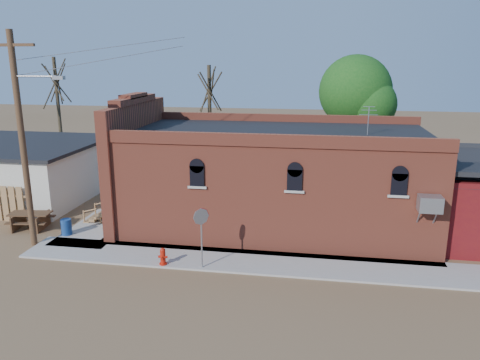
% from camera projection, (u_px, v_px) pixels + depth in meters
% --- Properties ---
extents(ground, '(120.00, 120.00, 0.00)m').
position_uv_depth(ground, '(211.00, 270.00, 17.99)').
color(ground, brown).
rests_on(ground, ground).
extents(sidewalk_south, '(19.00, 2.20, 0.08)m').
position_uv_depth(sidewalk_south, '(253.00, 262.00, 18.60)').
color(sidewalk_south, '#9E9991').
rests_on(sidewalk_south, ground).
extents(sidewalk_west, '(2.60, 10.00, 0.08)m').
position_uv_depth(sidewalk_west, '(120.00, 212.00, 24.71)').
color(sidewalk_west, '#9E9991').
rests_on(sidewalk_west, ground).
extents(brick_bar, '(16.40, 7.97, 6.30)m').
position_uv_depth(brick_bar, '(270.00, 178.00, 22.39)').
color(brick_bar, '#AB4A34').
rests_on(brick_bar, ground).
extents(utility_pole, '(3.12, 0.26, 9.00)m').
position_uv_depth(utility_pole, '(23.00, 136.00, 19.23)').
color(utility_pole, '#47331C').
rests_on(utility_pole, ground).
extents(tree_bare_near, '(2.80, 2.80, 7.65)m').
position_uv_depth(tree_bare_near, '(209.00, 90.00, 29.38)').
color(tree_bare_near, '#473A28').
rests_on(tree_bare_near, ground).
extents(tree_bare_far, '(2.80, 2.80, 8.16)m').
position_uv_depth(tree_bare_far, '(56.00, 81.00, 31.98)').
color(tree_bare_far, '#473A28').
rests_on(tree_bare_far, ground).
extents(tree_leafy, '(4.40, 4.40, 8.15)m').
position_uv_depth(tree_leafy, '(355.00, 92.00, 28.43)').
color(tree_leafy, '#473A28').
rests_on(tree_leafy, ground).
extents(fire_hydrant, '(0.40, 0.39, 0.69)m').
position_uv_depth(fire_hydrant, '(163.00, 256.00, 18.19)').
color(fire_hydrant, '#B9190A').
rests_on(fire_hydrant, sidewalk_south).
extents(stop_sign, '(0.50, 0.49, 2.39)m').
position_uv_depth(stop_sign, '(201.00, 222.00, 17.57)').
color(stop_sign, '#939398').
rests_on(stop_sign, sidewalk_south).
extents(trash_barrel, '(0.53, 0.53, 0.73)m').
position_uv_depth(trash_barrel, '(66.00, 227.00, 21.29)').
color(trash_barrel, navy).
rests_on(trash_barrel, sidewalk_west).
extents(picnic_table, '(2.07, 1.67, 0.79)m').
position_uv_depth(picnic_table, '(31.00, 218.00, 22.24)').
color(picnic_table, '#4F331F').
rests_on(picnic_table, ground).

